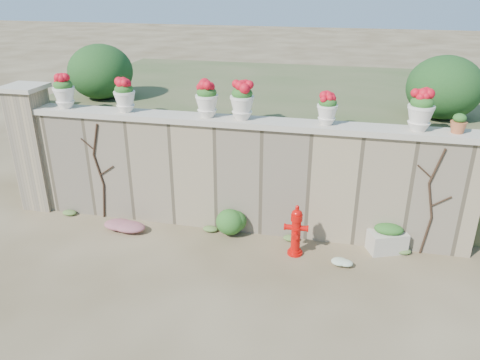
% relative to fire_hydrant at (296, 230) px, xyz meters
% --- Properties ---
extents(ground, '(80.00, 80.00, 0.00)m').
position_rel_fire_hydrant_xyz_m(ground, '(-1.12, -1.08, -0.46)').
color(ground, brown).
rests_on(ground, ground).
extents(stone_wall, '(8.00, 0.40, 2.00)m').
position_rel_fire_hydrant_xyz_m(stone_wall, '(-1.12, 0.72, 0.54)').
color(stone_wall, '#8D7C5E').
rests_on(stone_wall, ground).
extents(wall_cap, '(8.10, 0.52, 0.10)m').
position_rel_fire_hydrant_xyz_m(wall_cap, '(-1.12, 0.72, 1.59)').
color(wall_cap, '#BCB19F').
rests_on(wall_cap, stone_wall).
extents(gate_pillar, '(0.72, 0.72, 2.48)m').
position_rel_fire_hydrant_xyz_m(gate_pillar, '(-5.27, 0.72, 0.80)').
color(gate_pillar, '#8D7C5E').
rests_on(gate_pillar, ground).
extents(raised_fill, '(9.00, 6.00, 2.00)m').
position_rel_fire_hydrant_xyz_m(raised_fill, '(-1.12, 3.92, 0.54)').
color(raised_fill, '#384C23').
rests_on(raised_fill, ground).
extents(back_shrub_left, '(1.30, 1.30, 1.10)m').
position_rel_fire_hydrant_xyz_m(back_shrub_left, '(-4.32, 1.92, 2.09)').
color(back_shrub_left, '#143814').
rests_on(back_shrub_left, raised_fill).
extents(back_shrub_right, '(1.30, 1.30, 1.10)m').
position_rel_fire_hydrant_xyz_m(back_shrub_right, '(2.28, 1.92, 2.09)').
color(back_shrub_right, '#143814').
rests_on(back_shrub_right, raised_fill).
extents(vine_left, '(0.60, 0.04, 1.91)m').
position_rel_fire_hydrant_xyz_m(vine_left, '(-3.79, 0.50, 0.53)').
color(vine_left, black).
rests_on(vine_left, ground).
extents(vine_right, '(0.60, 0.04, 1.91)m').
position_rel_fire_hydrant_xyz_m(vine_right, '(2.11, 0.50, 0.53)').
color(vine_right, black).
rests_on(vine_right, ground).
extents(fire_hydrant, '(0.39, 0.28, 0.91)m').
position_rel_fire_hydrant_xyz_m(fire_hydrant, '(0.00, 0.00, 0.00)').
color(fire_hydrant, '#C30B07').
rests_on(fire_hydrant, ground).
extents(planter_box, '(0.71, 0.57, 0.52)m').
position_rel_fire_hydrant_xyz_m(planter_box, '(1.52, 0.45, -0.22)').
color(planter_box, '#BCB19F').
rests_on(planter_box, ground).
extents(green_shrub, '(0.65, 0.58, 0.62)m').
position_rel_fire_hydrant_xyz_m(green_shrub, '(-1.19, 0.34, -0.15)').
color(green_shrub, '#1E5119').
rests_on(green_shrub, ground).
extents(magenta_clump, '(0.88, 0.59, 0.24)m').
position_rel_fire_hydrant_xyz_m(magenta_clump, '(-3.17, 0.08, -0.34)').
color(magenta_clump, '#C92874').
rests_on(magenta_clump, ground).
extents(white_flowers, '(0.47, 0.37, 0.17)m').
position_rel_fire_hydrant_xyz_m(white_flowers, '(0.76, -0.22, -0.38)').
color(white_flowers, white).
rests_on(white_flowers, ground).
extents(urn_pot_0, '(0.39, 0.39, 0.62)m').
position_rel_fire_hydrant_xyz_m(urn_pot_0, '(-4.43, 0.72, 1.95)').
color(urn_pot_0, silver).
rests_on(urn_pot_0, wall_cap).
extents(urn_pot_1, '(0.38, 0.38, 0.60)m').
position_rel_fire_hydrant_xyz_m(urn_pot_1, '(-3.23, 0.72, 1.93)').
color(urn_pot_1, silver).
rests_on(urn_pot_1, wall_cap).
extents(urn_pot_2, '(0.39, 0.39, 0.62)m').
position_rel_fire_hydrant_xyz_m(urn_pot_2, '(-1.70, 0.72, 1.94)').
color(urn_pot_2, silver).
rests_on(urn_pot_2, wall_cap).
extents(urn_pot_3, '(0.41, 0.41, 0.64)m').
position_rel_fire_hydrant_xyz_m(urn_pot_3, '(-1.09, 0.72, 1.96)').
color(urn_pot_3, silver).
rests_on(urn_pot_3, wall_cap).
extents(urn_pot_4, '(0.34, 0.34, 0.53)m').
position_rel_fire_hydrant_xyz_m(urn_pot_4, '(0.33, 0.72, 1.90)').
color(urn_pot_4, silver).
rests_on(urn_pot_4, wall_cap).
extents(urn_pot_5, '(0.41, 0.41, 0.65)m').
position_rel_fire_hydrant_xyz_m(urn_pot_5, '(1.77, 0.72, 1.96)').
color(urn_pot_5, silver).
rests_on(urn_pot_5, wall_cap).
extents(terracotta_pot, '(0.25, 0.25, 0.30)m').
position_rel_fire_hydrant_xyz_m(terracotta_pot, '(2.35, 0.72, 1.78)').
color(terracotta_pot, '#B35E36').
rests_on(terracotta_pot, wall_cap).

